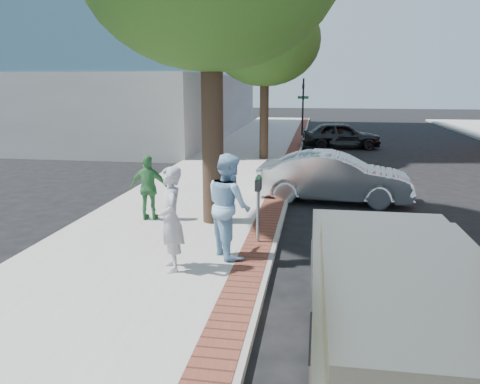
% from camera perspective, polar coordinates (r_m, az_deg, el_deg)
% --- Properties ---
extents(ground, '(120.00, 120.00, 0.00)m').
position_cam_1_polar(ground, '(9.87, -2.18, -7.68)').
color(ground, black).
rests_on(ground, ground).
extents(sidewalk, '(5.00, 60.00, 0.15)m').
position_cam_1_polar(sidewalk, '(17.70, -1.80, 1.96)').
color(sidewalk, '#9E9991').
rests_on(sidewalk, ground).
extents(brick_strip, '(0.60, 60.00, 0.01)m').
position_cam_1_polar(brick_strip, '(17.40, 5.33, 1.98)').
color(brick_strip, brown).
rests_on(brick_strip, sidewalk).
extents(curb, '(0.10, 60.00, 0.15)m').
position_cam_1_polar(curb, '(17.40, 6.47, 1.68)').
color(curb, gray).
rests_on(curb, ground).
extents(office_base, '(18.20, 22.20, 4.00)m').
position_cam_1_polar(office_base, '(34.44, -16.51, 10.11)').
color(office_base, gray).
rests_on(office_base, ground).
extents(signal_near, '(0.70, 0.15, 3.80)m').
position_cam_1_polar(signal_near, '(31.07, 7.68, 10.71)').
color(signal_near, black).
rests_on(signal_near, ground).
extents(tree_far, '(4.80, 4.80, 7.14)m').
position_cam_1_polar(tree_far, '(21.24, 3.06, 17.96)').
color(tree_far, black).
rests_on(tree_far, sidewalk).
extents(parking_meter, '(0.12, 0.32, 1.47)m').
position_cam_1_polar(parking_meter, '(9.90, 2.24, -0.31)').
color(parking_meter, gray).
rests_on(parking_meter, sidewalk).
extents(person_gray, '(0.70, 0.82, 1.92)m').
position_cam_1_polar(person_gray, '(8.54, -8.43, -3.30)').
color(person_gray, '#A7A7AC').
rests_on(person_gray, sidewalk).
extents(person_officer, '(1.20, 1.26, 2.05)m').
position_cam_1_polar(person_officer, '(9.16, -1.35, -1.61)').
color(person_officer, '#91BEE0').
rests_on(person_officer, sidewalk).
extents(person_green, '(0.97, 0.45, 1.63)m').
position_cam_1_polar(person_green, '(11.84, -11.02, 0.49)').
color(person_green, '#3B8345').
rests_on(person_green, sidewalk).
extents(sedan_silver, '(4.63, 1.88, 1.49)m').
position_cam_1_polar(sedan_silver, '(14.32, 11.39, 1.77)').
color(sedan_silver, silver).
rests_on(sedan_silver, ground).
extents(bg_car, '(4.42, 2.20, 1.45)m').
position_cam_1_polar(bg_car, '(26.37, 12.22, 6.79)').
color(bg_car, black).
rests_on(bg_car, ground).
extents(van, '(1.92, 4.90, 1.79)m').
position_cam_1_polar(van, '(5.48, 18.76, -15.03)').
color(van, gray).
rests_on(van, ground).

